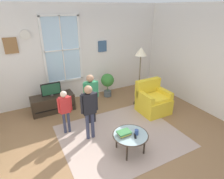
{
  "coord_description": "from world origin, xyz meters",
  "views": [
    {
      "loc": [
        -1.59,
        -2.79,
        2.7
      ],
      "look_at": [
        0.27,
        0.72,
        0.95
      ],
      "focal_mm": 30.27,
      "sensor_mm": 36.0,
      "label": 1
    }
  ],
  "objects_px": {
    "floor_lamp": "(141,57)",
    "person_green_shirt": "(91,94)",
    "person_red_shirt": "(65,107)",
    "armchair": "(153,101)",
    "person_black_shirt": "(89,107)",
    "potted_plant_by_window": "(107,82)",
    "remote_near_books": "(135,136)",
    "book_stack": "(124,133)",
    "cup": "(137,132)",
    "tv_stand": "(53,103)",
    "coffee_table": "(130,136)",
    "television": "(51,89)"
  },
  "relations": [
    {
      "from": "armchair",
      "to": "floor_lamp",
      "type": "relative_size",
      "value": 0.51
    },
    {
      "from": "television",
      "to": "coffee_table",
      "type": "xyz_separation_m",
      "value": [
        1.02,
        -2.37,
        -0.29
      ]
    },
    {
      "from": "tv_stand",
      "to": "armchair",
      "type": "relative_size",
      "value": 1.31
    },
    {
      "from": "person_green_shirt",
      "to": "book_stack",
      "type": "bearing_deg",
      "value": -82.96
    },
    {
      "from": "armchair",
      "to": "potted_plant_by_window",
      "type": "distance_m",
      "value": 1.61
    },
    {
      "from": "tv_stand",
      "to": "television",
      "type": "bearing_deg",
      "value": -90.0
    },
    {
      "from": "book_stack",
      "to": "remote_near_books",
      "type": "height_order",
      "value": "book_stack"
    },
    {
      "from": "tv_stand",
      "to": "coffee_table",
      "type": "distance_m",
      "value": 2.58
    },
    {
      "from": "armchair",
      "to": "person_black_shirt",
      "type": "height_order",
      "value": "person_black_shirt"
    },
    {
      "from": "television",
      "to": "floor_lamp",
      "type": "relative_size",
      "value": 0.31
    },
    {
      "from": "coffee_table",
      "to": "floor_lamp",
      "type": "bearing_deg",
      "value": 50.5
    },
    {
      "from": "person_black_shirt",
      "to": "person_green_shirt",
      "type": "relative_size",
      "value": 0.99
    },
    {
      "from": "remote_near_books",
      "to": "person_red_shirt",
      "type": "relative_size",
      "value": 0.13
    },
    {
      "from": "person_red_shirt",
      "to": "armchair",
      "type": "bearing_deg",
      "value": -3.74
    },
    {
      "from": "coffee_table",
      "to": "person_green_shirt",
      "type": "xyz_separation_m",
      "value": [
        -0.28,
        1.33,
        0.42
      ]
    },
    {
      "from": "tv_stand",
      "to": "potted_plant_by_window",
      "type": "xyz_separation_m",
      "value": [
        1.77,
        0.14,
        0.26
      ]
    },
    {
      "from": "cup",
      "to": "person_red_shirt",
      "type": "distance_m",
      "value": 1.65
    },
    {
      "from": "book_stack",
      "to": "potted_plant_by_window",
      "type": "xyz_separation_m",
      "value": [
        0.88,
        2.46,
        0.05
      ]
    },
    {
      "from": "tv_stand",
      "to": "floor_lamp",
      "type": "height_order",
      "value": "floor_lamp"
    },
    {
      "from": "coffee_table",
      "to": "potted_plant_by_window",
      "type": "height_order",
      "value": "potted_plant_by_window"
    },
    {
      "from": "remote_near_books",
      "to": "armchair",
      "type": "bearing_deg",
      "value": 39.93
    },
    {
      "from": "book_stack",
      "to": "person_green_shirt",
      "type": "relative_size",
      "value": 0.21
    },
    {
      "from": "armchair",
      "to": "coffee_table",
      "type": "bearing_deg",
      "value": -143.36
    },
    {
      "from": "cup",
      "to": "person_green_shirt",
      "type": "bearing_deg",
      "value": 105.42
    },
    {
      "from": "person_red_shirt",
      "to": "potted_plant_by_window",
      "type": "distance_m",
      "value": 2.16
    },
    {
      "from": "cup",
      "to": "potted_plant_by_window",
      "type": "bearing_deg",
      "value": 75.75
    },
    {
      "from": "book_stack",
      "to": "person_black_shirt",
      "type": "bearing_deg",
      "value": 121.09
    },
    {
      "from": "coffee_table",
      "to": "tv_stand",
      "type": "bearing_deg",
      "value": 113.22
    },
    {
      "from": "coffee_table",
      "to": "remote_near_books",
      "type": "bearing_deg",
      "value": -63.79
    },
    {
      "from": "coffee_table",
      "to": "person_green_shirt",
      "type": "relative_size",
      "value": 0.56
    },
    {
      "from": "book_stack",
      "to": "cup",
      "type": "distance_m",
      "value": 0.25
    },
    {
      "from": "book_stack",
      "to": "cup",
      "type": "relative_size",
      "value": 2.43
    },
    {
      "from": "cup",
      "to": "person_black_shirt",
      "type": "xyz_separation_m",
      "value": [
        -0.65,
        0.81,
        0.34
      ]
    },
    {
      "from": "television",
      "to": "potted_plant_by_window",
      "type": "distance_m",
      "value": 1.79
    },
    {
      "from": "armchair",
      "to": "remote_near_books",
      "type": "distance_m",
      "value": 1.79
    },
    {
      "from": "remote_near_books",
      "to": "coffee_table",
      "type": "bearing_deg",
      "value": 116.21
    },
    {
      "from": "person_black_shirt",
      "to": "potted_plant_by_window",
      "type": "height_order",
      "value": "person_black_shirt"
    },
    {
      "from": "potted_plant_by_window",
      "to": "person_red_shirt",
      "type": "bearing_deg",
      "value": -142.49
    },
    {
      "from": "floor_lamp",
      "to": "person_green_shirt",
      "type": "bearing_deg",
      "value": -169.87
    },
    {
      "from": "cup",
      "to": "person_green_shirt",
      "type": "relative_size",
      "value": 0.08
    },
    {
      "from": "potted_plant_by_window",
      "to": "coffee_table",
      "type": "bearing_deg",
      "value": -106.71
    },
    {
      "from": "television",
      "to": "person_green_shirt",
      "type": "distance_m",
      "value": 1.28
    },
    {
      "from": "tv_stand",
      "to": "television",
      "type": "height_order",
      "value": "television"
    },
    {
      "from": "floor_lamp",
      "to": "remote_near_books",
      "type": "bearing_deg",
      "value": -126.97
    },
    {
      "from": "remote_near_books",
      "to": "person_red_shirt",
      "type": "height_order",
      "value": "person_red_shirt"
    },
    {
      "from": "person_green_shirt",
      "to": "potted_plant_by_window",
      "type": "height_order",
      "value": "person_green_shirt"
    },
    {
      "from": "cup",
      "to": "tv_stand",
      "type": "bearing_deg",
      "value": 114.82
    },
    {
      "from": "television",
      "to": "cup",
      "type": "relative_size",
      "value": 4.82
    },
    {
      "from": "person_green_shirt",
      "to": "coffee_table",
      "type": "bearing_deg",
      "value": -78.19
    },
    {
      "from": "armchair",
      "to": "book_stack",
      "type": "height_order",
      "value": "armchair"
    }
  ]
}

